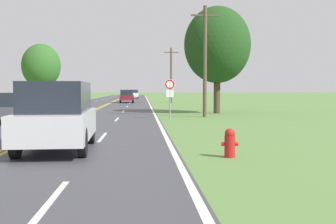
{
  "coord_description": "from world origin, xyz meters",
  "views": [
    {
      "loc": [
        3.97,
        0.87,
        1.81
      ],
      "look_at": [
        4.87,
        15.32,
        1.0
      ],
      "focal_mm": 45.0,
      "sensor_mm": 36.0,
      "label": 1
    }
  ],
  "objects_px": {
    "tree_behind_sign": "(217,45)",
    "tree_mid_treeline": "(41,66)",
    "car_silver_suv_approaching": "(58,115)",
    "car_black_suv_mid_far": "(59,98)",
    "car_dark_grey_sedan_mid_near": "(20,107)",
    "car_white_hatchback_distant": "(133,94)",
    "fire_hydrant": "(230,143)",
    "car_maroon_suv_receding": "(127,96)",
    "traffic_sign": "(170,89)"
  },
  "relations": [
    {
      "from": "car_silver_suv_approaching",
      "to": "tree_behind_sign",
      "type": "bearing_deg",
      "value": 153.84
    },
    {
      "from": "car_maroon_suv_receding",
      "to": "car_dark_grey_sedan_mid_near",
      "type": "bearing_deg",
      "value": -10.53
    },
    {
      "from": "car_black_suv_mid_far",
      "to": "tree_behind_sign",
      "type": "bearing_deg",
      "value": -128.17
    },
    {
      "from": "fire_hydrant",
      "to": "tree_mid_treeline",
      "type": "xyz_separation_m",
      "value": [
        -17.27,
        53.14,
        4.8
      ]
    },
    {
      "from": "traffic_sign",
      "to": "car_dark_grey_sedan_mid_near",
      "type": "distance_m",
      "value": 8.42
    },
    {
      "from": "car_maroon_suv_receding",
      "to": "car_white_hatchback_distant",
      "type": "height_order",
      "value": "car_maroon_suv_receding"
    },
    {
      "from": "tree_behind_sign",
      "to": "car_white_hatchback_distant",
      "type": "distance_m",
      "value": 48.7
    },
    {
      "from": "tree_behind_sign",
      "to": "tree_mid_treeline",
      "type": "height_order",
      "value": "tree_mid_treeline"
    },
    {
      "from": "fire_hydrant",
      "to": "car_maroon_suv_receding",
      "type": "distance_m",
      "value": 43.69
    },
    {
      "from": "traffic_sign",
      "to": "tree_behind_sign",
      "type": "height_order",
      "value": "tree_behind_sign"
    },
    {
      "from": "car_dark_grey_sedan_mid_near",
      "to": "car_white_hatchback_distant",
      "type": "height_order",
      "value": "car_white_hatchback_distant"
    },
    {
      "from": "car_black_suv_mid_far",
      "to": "car_white_hatchback_distant",
      "type": "height_order",
      "value": "car_black_suv_mid_far"
    },
    {
      "from": "tree_mid_treeline",
      "to": "car_white_hatchback_distant",
      "type": "relative_size",
      "value": 2.19
    },
    {
      "from": "traffic_sign",
      "to": "tree_mid_treeline",
      "type": "xyz_separation_m",
      "value": [
        -16.63,
        39.19,
        3.41
      ]
    },
    {
      "from": "car_black_suv_mid_far",
      "to": "fire_hydrant",
      "type": "bearing_deg",
      "value": -162.7
    },
    {
      "from": "traffic_sign",
      "to": "car_maroon_suv_receding",
      "type": "relative_size",
      "value": 0.59
    },
    {
      "from": "tree_mid_treeline",
      "to": "car_maroon_suv_receding",
      "type": "xyz_separation_m",
      "value": [
        13.01,
        -9.66,
        -4.3
      ]
    },
    {
      "from": "tree_behind_sign",
      "to": "car_silver_suv_approaching",
      "type": "xyz_separation_m",
      "value": [
        -7.96,
        -18.07,
        -3.92
      ]
    },
    {
      "from": "car_silver_suv_approaching",
      "to": "car_white_hatchback_distant",
      "type": "distance_m",
      "value": 66.09
    },
    {
      "from": "car_maroon_suv_receding",
      "to": "car_black_suv_mid_far",
      "type": "bearing_deg",
      "value": -25.22
    },
    {
      "from": "car_silver_suv_approaching",
      "to": "car_black_suv_mid_far",
      "type": "relative_size",
      "value": 0.94
    },
    {
      "from": "tree_behind_sign",
      "to": "car_black_suv_mid_far",
      "type": "distance_m",
      "value": 17.04
    },
    {
      "from": "traffic_sign",
      "to": "car_dark_grey_sedan_mid_near",
      "type": "relative_size",
      "value": 0.58
    },
    {
      "from": "car_maroon_suv_receding",
      "to": "car_silver_suv_approaching",
      "type": "bearing_deg",
      "value": -3.23
    },
    {
      "from": "traffic_sign",
      "to": "tree_behind_sign",
      "type": "bearing_deg",
      "value": 56.11
    },
    {
      "from": "traffic_sign",
      "to": "car_dark_grey_sedan_mid_near",
      "type": "bearing_deg",
      "value": -164.82
    },
    {
      "from": "tree_behind_sign",
      "to": "car_maroon_suv_receding",
      "type": "distance_m",
      "value": 25.29
    },
    {
      "from": "car_dark_grey_sedan_mid_near",
      "to": "car_white_hatchback_distant",
      "type": "bearing_deg",
      "value": -7.73
    },
    {
      "from": "car_dark_grey_sedan_mid_near",
      "to": "car_maroon_suv_receding",
      "type": "bearing_deg",
      "value": -10.77
    },
    {
      "from": "tree_behind_sign",
      "to": "car_dark_grey_sedan_mid_near",
      "type": "xyz_separation_m",
      "value": [
        -11.91,
        -7.9,
        -4.16
      ]
    },
    {
      "from": "traffic_sign",
      "to": "car_black_suv_mid_far",
      "type": "relative_size",
      "value": 0.48
    },
    {
      "from": "car_maroon_suv_receding",
      "to": "fire_hydrant",
      "type": "bearing_deg",
      "value": 3.06
    },
    {
      "from": "tree_behind_sign",
      "to": "car_maroon_suv_receding",
      "type": "xyz_separation_m",
      "value": [
        -7.46,
        23.82,
        -4.08
      ]
    },
    {
      "from": "fire_hydrant",
      "to": "car_silver_suv_approaching",
      "type": "height_order",
      "value": "car_silver_suv_approaching"
    },
    {
      "from": "fire_hydrant",
      "to": "tree_mid_treeline",
      "type": "height_order",
      "value": "tree_mid_treeline"
    },
    {
      "from": "car_white_hatchback_distant",
      "to": "car_maroon_suv_receding",
      "type": "bearing_deg",
      "value": -1.69
    },
    {
      "from": "tree_behind_sign",
      "to": "tree_mid_treeline",
      "type": "bearing_deg",
      "value": 121.43
    },
    {
      "from": "tree_mid_treeline",
      "to": "car_black_suv_mid_far",
      "type": "distance_m",
      "value": 25.06
    },
    {
      "from": "car_dark_grey_sedan_mid_near",
      "to": "car_white_hatchback_distant",
      "type": "distance_m",
      "value": 56.11
    },
    {
      "from": "car_maroon_suv_receding",
      "to": "car_white_hatchback_distant",
      "type": "relative_size",
      "value": 1.04
    },
    {
      "from": "fire_hydrant",
      "to": "traffic_sign",
      "type": "distance_m",
      "value": 14.03
    },
    {
      "from": "tree_mid_treeline",
      "to": "car_dark_grey_sedan_mid_near",
      "type": "xyz_separation_m",
      "value": [
        8.56,
        -41.38,
        -4.38
      ]
    },
    {
      "from": "fire_hydrant",
      "to": "car_black_suv_mid_far",
      "type": "xyz_separation_m",
      "value": [
        -10.1,
        29.52,
        0.52
      ]
    },
    {
      "from": "fire_hydrant",
      "to": "car_dark_grey_sedan_mid_near",
      "type": "distance_m",
      "value": 14.64
    },
    {
      "from": "traffic_sign",
      "to": "car_white_hatchback_distant",
      "type": "bearing_deg",
      "value": 93.44
    },
    {
      "from": "car_white_hatchback_distant",
      "to": "car_dark_grey_sedan_mid_near",
      "type": "bearing_deg",
      "value": -5.71
    },
    {
      "from": "car_maroon_suv_receding",
      "to": "car_white_hatchback_distant",
      "type": "distance_m",
      "value": 24.19
    },
    {
      "from": "car_black_suv_mid_far",
      "to": "car_maroon_suv_receding",
      "type": "relative_size",
      "value": 1.23
    },
    {
      "from": "traffic_sign",
      "to": "tree_behind_sign",
      "type": "distance_m",
      "value": 7.58
    },
    {
      "from": "tree_mid_treeline",
      "to": "car_maroon_suv_receding",
      "type": "relative_size",
      "value": 2.11
    }
  ]
}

